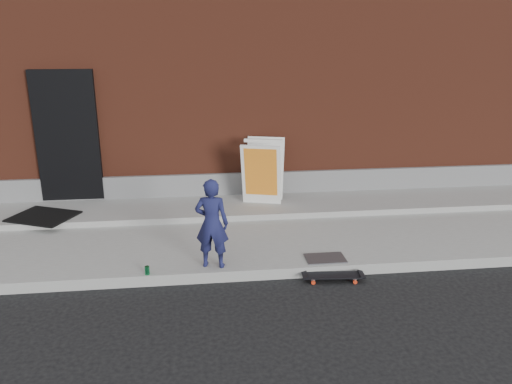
{
  "coord_description": "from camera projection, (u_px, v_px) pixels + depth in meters",
  "views": [
    {
      "loc": [
        -0.37,
        -5.81,
        3.06
      ],
      "look_at": [
        0.41,
        0.8,
        0.96
      ],
      "focal_mm": 35.0,
      "sensor_mm": 36.0,
      "label": 1
    }
  ],
  "objects": [
    {
      "name": "pizza_sign",
      "position": [
        263.0,
        171.0,
        8.67
      ],
      "size": [
        0.85,
        0.94,
        1.11
      ],
      "color": "white",
      "rests_on": "apron"
    },
    {
      "name": "child",
      "position": [
        212.0,
        224.0,
        6.41
      ],
      "size": [
        0.49,
        0.37,
        1.19
      ],
      "primitive_type": "imported",
      "rotation": [
        0.0,
        0.0,
        2.92
      ],
      "color": "#191C47",
      "rests_on": "sidewalk"
    },
    {
      "name": "ground",
      "position": [
        232.0,
        282.0,
        6.47
      ],
      "size": [
        80.0,
        80.0,
        0.0
      ],
      "primitive_type": "plane",
      "color": "black",
      "rests_on": "ground"
    },
    {
      "name": "soda_can",
      "position": [
        147.0,
        270.0,
        6.33
      ],
      "size": [
        0.06,
        0.06,
        0.11
      ],
      "primitive_type": "cylinder",
      "rotation": [
        0.0,
        0.0,
        0.0
      ],
      "color": "#1A8646",
      "rests_on": "sidewalk"
    },
    {
      "name": "building",
      "position": [
        210.0,
        59.0,
        12.34
      ],
      "size": [
        20.0,
        8.1,
        5.0
      ],
      "color": "#612A1A",
      "rests_on": "ground"
    },
    {
      "name": "sidewalk",
      "position": [
        225.0,
        233.0,
        7.86
      ],
      "size": [
        20.0,
        3.0,
        0.15
      ],
      "primitive_type": "cube",
      "color": "gray",
      "rests_on": "ground"
    },
    {
      "name": "utility_plate",
      "position": [
        325.0,
        258.0,
        6.79
      ],
      "size": [
        0.54,
        0.34,
        0.02
      ],
      "primitive_type": "cube",
      "rotation": [
        0.0,
        0.0,
        0.0
      ],
      "color": "#4E4E52",
      "rests_on": "sidewalk"
    },
    {
      "name": "apron",
      "position": [
        222.0,
        207.0,
        8.68
      ],
      "size": [
        20.0,
        1.2,
        0.1
      ],
      "primitive_type": "cube",
      "color": "gray",
      "rests_on": "sidewalk"
    },
    {
      "name": "skateboard",
      "position": [
        333.0,
        276.0,
        6.48
      ],
      "size": [
        0.8,
        0.27,
        0.09
      ],
      "color": "red",
      "rests_on": "ground"
    },
    {
      "name": "doormat",
      "position": [
        43.0,
        216.0,
        8.05
      ],
      "size": [
        1.17,
        1.08,
        0.03
      ],
      "primitive_type": "cube",
      "rotation": [
        0.0,
        0.0,
        -0.42
      ],
      "color": "black",
      "rests_on": "apron"
    }
  ]
}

